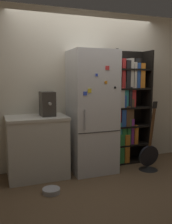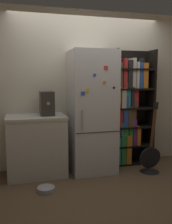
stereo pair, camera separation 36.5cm
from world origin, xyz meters
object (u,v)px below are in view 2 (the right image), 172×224
at_px(refrigerator, 92,112).
at_px(pet_bowl, 46,189).
at_px(espresso_machine, 47,103).
at_px(guitar, 150,162).
at_px(bookshelf, 128,109).

height_order(refrigerator, pet_bowl, refrigerator).
distance_m(espresso_machine, guitar, 1.87).
relative_size(espresso_machine, guitar, 0.32).
bearing_deg(espresso_machine, bookshelf, 5.29).
height_order(bookshelf, espresso_machine, bookshelf).
height_order(bookshelf, pet_bowl, bookshelf).
distance_m(bookshelf, espresso_machine, 1.42).
bearing_deg(bookshelf, refrigerator, -166.44).
bearing_deg(espresso_machine, guitar, -13.11).
xyz_separation_m(espresso_machine, pet_bowl, (-0.10, -0.64, -1.08)).
relative_size(bookshelf, pet_bowl, 8.47).
relative_size(refrigerator, guitar, 1.69).
xyz_separation_m(bookshelf, espresso_machine, (-1.41, -0.13, 0.16)).
distance_m(espresso_machine, pet_bowl, 1.26).
bearing_deg(guitar, refrigerator, 159.33).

